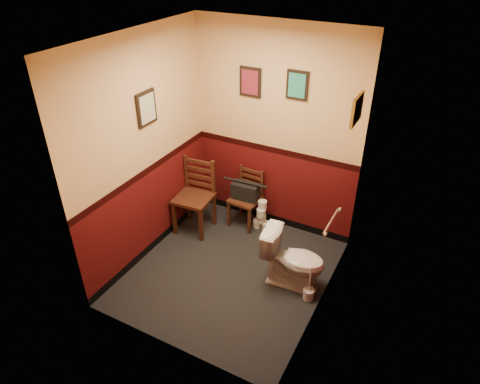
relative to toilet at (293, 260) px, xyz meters
The scene contains 17 objects.
floor 0.82m from the toilet, 166.39° to the right, with size 2.20×2.40×0.00m, color black.
ceiling 2.46m from the toilet, 166.39° to the right, with size 2.20×2.40×0.00m, color silver.
wall_back 1.60m from the toilet, 125.07° to the left, with size 2.20×2.70×0.00m, color #4B0D0D.
wall_front 1.85m from the toilet, 117.65° to the right, with size 2.20×2.70×0.00m, color #4B0D0D.
wall_left 2.08m from the toilet, behind, with size 2.40×2.70×0.00m, color #4B0D0D.
wall_right 1.08m from the toilet, 24.64° to the right, with size 2.40×2.70×0.00m, color #4B0D0D.
grab_bar 0.70m from the toilet, 12.22° to the left, with size 0.05×0.56×0.06m.
framed_print_back_a 2.17m from the toilet, 136.79° to the left, with size 0.28×0.04×0.36m.
framed_print_back_b 1.99m from the toilet, 115.06° to the left, with size 0.26×0.04×0.34m.
framed_print_left 2.34m from the toilet, behind, with size 0.04×0.30×0.38m.
framed_print_right 1.79m from the toilet, 49.82° to the left, with size 0.04×0.34×0.28m.
toilet is the anchor object (origin of this frame).
toilet_brush 0.40m from the toilet, 28.36° to the right, with size 0.13×0.13×0.45m.
chair_left 1.64m from the toilet, 165.06° to the left, with size 0.50×0.50×0.99m.
chair_right 1.31m from the toilet, 140.73° to the left, with size 0.40×0.40×0.81m.
handbag 1.31m from the toilet, 142.04° to the left, with size 0.37×0.20×0.26m.
tp_stack 1.13m from the toilet, 133.77° to the left, with size 0.25×0.15×0.44m.
Camera 1 is at (1.91, -3.37, 3.53)m, focal length 32.00 mm.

